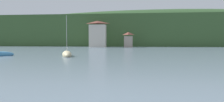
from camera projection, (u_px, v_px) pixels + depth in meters
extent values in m
cube|color=#38562D|center=(130.00, 32.00, 109.00)|extent=(352.00, 43.17, 13.92)
ellipsoid|color=#2D4C28|center=(169.00, 36.00, 117.46)|extent=(246.40, 30.22, 29.75)
cube|color=beige|center=(98.00, 36.00, 82.67)|extent=(6.54, 3.15, 8.78)
pyramid|color=brown|center=(98.00, 22.00, 82.36)|extent=(6.86, 3.30, 1.10)
cube|color=gray|center=(128.00, 42.00, 81.52)|extent=(3.23, 3.22, 4.29)
pyramid|color=brown|center=(128.00, 33.00, 81.33)|extent=(3.39, 3.38, 1.13)
ellipsoid|color=#CCBC8E|center=(67.00, 54.00, 38.75)|extent=(3.70, 6.09, 1.41)
cylinder|color=#B7B7BC|center=(67.00, 34.00, 38.54)|extent=(0.07, 0.07, 6.78)
cylinder|color=#ADADB2|center=(67.00, 48.00, 37.41)|extent=(1.04, 2.49, 0.06)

